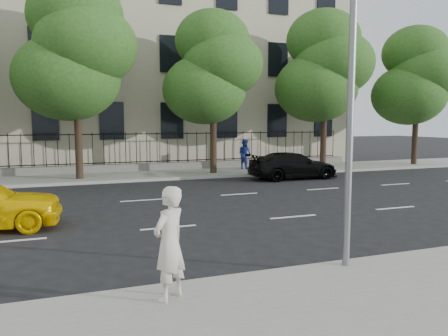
{
  "coord_description": "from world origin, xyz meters",
  "views": [
    {
      "loc": [
        -2.7,
        -9.39,
        3.02
      ],
      "look_at": [
        1.86,
        3.0,
        1.58
      ],
      "focal_mm": 35.0,
      "sensor_mm": 36.0,
      "label": 1
    }
  ],
  "objects": [
    {
      "name": "ground",
      "position": [
        0.0,
        0.0,
        0.0
      ],
      "size": [
        120.0,
        120.0,
        0.0
      ],
      "primitive_type": "plane",
      "color": "black",
      "rests_on": "ground"
    },
    {
      "name": "near_sidewalk",
      "position": [
        0.0,
        -4.0,
        0.07
      ],
      "size": [
        60.0,
        4.0,
        0.15
      ],
      "primitive_type": "cube",
      "color": "gray",
      "rests_on": "ground"
    },
    {
      "name": "far_sidewalk",
      "position": [
        0.0,
        14.0,
        0.07
      ],
      "size": [
        60.0,
        4.0,
        0.15
      ],
      "primitive_type": "cube",
      "color": "gray",
      "rests_on": "ground"
    },
    {
      "name": "lane_markings",
      "position": [
        0.0,
        4.75,
        0.01
      ],
      "size": [
        49.6,
        4.62,
        0.01
      ],
      "primitive_type": null,
      "color": "silver",
      "rests_on": "ground"
    },
    {
      "name": "masonry_building",
      "position": [
        0.0,
        22.95,
        9.02
      ],
      "size": [
        34.6,
        12.11,
        18.5
      ],
      "color": "#B5A990",
      "rests_on": "ground"
    },
    {
      "name": "iron_fence",
      "position": [
        0.0,
        15.7,
        0.65
      ],
      "size": [
        30.0,
        0.5,
        2.2
      ],
      "color": "slate",
      "rests_on": "far_sidewalk"
    },
    {
      "name": "street_light",
      "position": [
        2.5,
        -1.77,
        5.15
      ],
      "size": [
        0.25,
        3.32,
        8.05
      ],
      "color": "slate",
      "rests_on": "near_sidewalk"
    },
    {
      "name": "tree_c",
      "position": [
        -1.96,
        13.36,
        6.41
      ],
      "size": [
        5.89,
        5.5,
        9.8
      ],
      "color": "#382619",
      "rests_on": "far_sidewalk"
    },
    {
      "name": "tree_d",
      "position": [
        5.04,
        13.36,
        5.84
      ],
      "size": [
        5.34,
        4.94,
        8.84
      ],
      "color": "#382619",
      "rests_on": "far_sidewalk"
    },
    {
      "name": "tree_e",
      "position": [
        12.04,
        13.36,
        6.2
      ],
      "size": [
        5.71,
        5.31,
        9.46
      ],
      "color": "#382619",
      "rests_on": "far_sidewalk"
    },
    {
      "name": "tree_f",
      "position": [
        19.04,
        13.36,
        5.88
      ],
      "size": [
        5.52,
        5.12,
        9.01
      ],
      "color": "#382619",
      "rests_on": "far_sidewalk"
    },
    {
      "name": "black_sedan",
      "position": [
        8.42,
        10.44,
        0.69
      ],
      "size": [
        4.76,
        1.96,
        1.38
      ],
      "primitive_type": "imported",
      "rotation": [
        0.0,
        0.0,
        1.58
      ],
      "color": "black",
      "rests_on": "ground"
    },
    {
      "name": "woman_near",
      "position": [
        -1.17,
        -2.72,
        1.07
      ],
      "size": [
        0.8,
        0.76,
        1.84
      ],
      "primitive_type": "imported",
      "rotation": [
        0.0,
        0.0,
        3.82
      ],
      "color": "beige",
      "rests_on": "near_sidewalk"
    },
    {
      "name": "pedestrian_far",
      "position": [
        7.35,
        14.32,
        1.03
      ],
      "size": [
        0.97,
        1.06,
        1.77
      ],
      "primitive_type": "imported",
      "rotation": [
        0.0,
        0.0,
        2.0
      ],
      "color": "navy",
      "rests_on": "far_sidewalk"
    }
  ]
}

